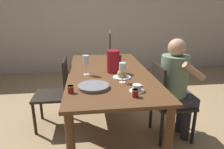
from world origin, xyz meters
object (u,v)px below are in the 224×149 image
Objects in this scene: red_pitcher at (113,61)px; teacup_near_person at (137,88)px; wine_glass_water at (86,60)px; jam_jar_amber at (135,93)px; chair_opposite at (57,91)px; bread_plate at (122,75)px; chair_person_side at (167,100)px; serving_tray at (94,86)px; jam_jar_red at (71,89)px; wine_glass_juice at (123,68)px; candlestick_tall at (110,47)px; person_seated at (177,82)px.

red_pitcher is 0.60m from teacup_near_person.
jam_jar_amber is at bearing -58.56° from wine_glass_water.
chair_opposite is 13.93× the size of jam_jar_amber.
bread_plate is (0.06, -0.20, -0.09)m from red_pitcher.
wine_glass_water is at bearing -96.54° from chair_person_side.
red_pitcher reaches higher than serving_tray.
serving_tray is at bearing 23.33° from jam_jar_red.
chair_person_side is at bearing 46.28° from jam_jar_amber.
wine_glass_juice is 1.07m from candlestick_tall.
candlestick_tall is (0.29, 1.18, 0.15)m from serving_tray.
wine_glass_juice is at bearing -90.35° from candlestick_tall.
red_pitcher is at bearing -110.38° from chair_opposite.
jam_jar_amber is at bearing -35.68° from serving_tray.
bread_plate is 2.93× the size of jam_jar_red.
teacup_near_person is (0.13, -0.58, -0.10)m from red_pitcher.
candlestick_tall is (-0.55, 0.88, 0.47)m from chair_person_side.
jam_jar_red is (-0.43, -0.54, -0.09)m from red_pitcher.
wine_glass_water is 1.15× the size of bread_plate.
person_seated is 18.36× the size of jam_jar_amber.
wine_glass_juice is (0.73, -0.60, 0.45)m from chair_opposite.
wine_glass_juice is 0.33m from serving_tray.
chair_person_side reaches higher than jam_jar_red.
wine_glass_water is 0.45m from wine_glass_juice.
bread_plate is (0.36, -0.15, -0.13)m from wine_glass_water.
chair_opposite is 3.56× the size of red_pitcher.
chair_person_side is 13.93× the size of jam_jar_red.
wine_glass_juice reaches higher than chair_person_side.
chair_opposite is 4.75× the size of bread_plate.
candlestick_tall is at bearing 90.77° from bread_plate.
red_pitcher reaches higher than chair_person_side.
wine_glass_water reaches higher than bread_plate.
bread_plate reaches higher than serving_tray.
chair_person_side reaches higher than bread_plate.
wine_glass_juice is at bearing -70.98° from chair_person_side.
person_seated is at bearing 18.07° from jam_jar_red.
jam_jar_amber is (0.03, -0.49, 0.00)m from bread_plate.
jam_jar_red is (-0.13, -0.49, -0.12)m from wine_glass_water.
wine_glass_juice is 1.49× the size of teacup_near_person.
jam_jar_red is (0.25, -0.79, 0.34)m from chair_opposite.
bread_plate is at bearing -85.02° from chair_person_side.
person_seated is at bearing -54.81° from candlestick_tall.
teacup_near_person is at bearing -50.51° from wine_glass_water.
wine_glass_water is (-0.90, 0.10, 0.47)m from chair_person_side.
person_seated is 1.13m from candlestick_tall.
jam_jar_red is 1.36m from candlestick_tall.
chair_person_side is 4.75× the size of bread_plate.
chair_opposite is 0.94m from bread_plate.
bread_plate is (-0.62, -0.03, 0.12)m from person_seated.
jam_jar_amber is (0.09, -0.69, -0.09)m from red_pitcher.
wine_glass_juice is (-0.55, -0.19, 0.45)m from chair_person_side.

